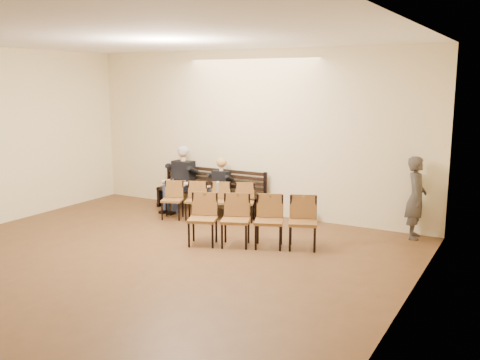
# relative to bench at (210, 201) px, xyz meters

# --- Properties ---
(ground) EXTENTS (10.00, 10.00, 0.00)m
(ground) POSITION_rel_bench_xyz_m (0.87, -4.65, -0.23)
(ground) COLOR brown
(ground) RESTS_ON ground
(room_walls) EXTENTS (8.02, 10.01, 3.51)m
(room_walls) POSITION_rel_bench_xyz_m (0.87, -3.86, 2.31)
(room_walls) COLOR beige
(room_walls) RESTS_ON ground
(bench) EXTENTS (2.60, 0.90, 0.45)m
(bench) POSITION_rel_bench_xyz_m (0.00, 0.00, 0.00)
(bench) COLOR black
(bench) RESTS_ON ground
(seated_man) EXTENTS (0.60, 0.83, 1.43)m
(seated_man) POSITION_rel_bench_xyz_m (-0.68, -0.12, 0.49)
(seated_man) COLOR black
(seated_man) RESTS_ON ground
(seated_woman) EXTENTS (0.46, 0.64, 1.08)m
(seated_woman) POSITION_rel_bench_xyz_m (0.31, -0.12, 0.31)
(seated_woman) COLOR black
(seated_woman) RESTS_ON ground
(laptop) EXTENTS (0.37, 0.31, 0.25)m
(laptop) POSITION_rel_bench_xyz_m (-0.71, -0.29, 0.35)
(laptop) COLOR silver
(laptop) RESTS_ON bench
(water_bottle) EXTENTS (0.07, 0.07, 0.23)m
(water_bottle) POSITION_rel_bench_xyz_m (0.47, -0.42, 0.34)
(water_bottle) COLOR silver
(water_bottle) RESTS_ON bench
(bag) EXTENTS (0.35, 0.24, 0.26)m
(bag) POSITION_rel_bench_xyz_m (2.20, 0.10, -0.10)
(bag) COLOR black
(bag) RESTS_ON ground
(passerby) EXTENTS (0.52, 0.70, 1.74)m
(passerby) POSITION_rel_bench_xyz_m (4.37, 0.10, 0.65)
(passerby) COLOR #38342E
(passerby) RESTS_ON ground
(chair_row_front) EXTENTS (1.94, 1.10, 0.79)m
(chair_row_front) POSITION_rel_bench_xyz_m (0.36, -0.65, 0.17)
(chair_row_front) COLOR brown
(chair_row_front) RESTS_ON ground
(chair_row_back) EXTENTS (2.25, 1.28, 0.91)m
(chair_row_back) POSITION_rel_bench_xyz_m (2.02, -1.81, 0.23)
(chair_row_back) COLOR brown
(chair_row_back) RESTS_ON ground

